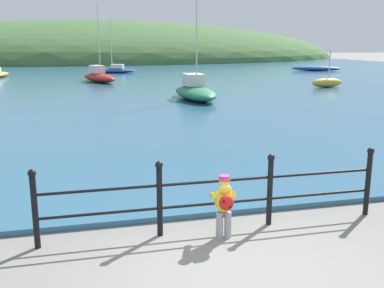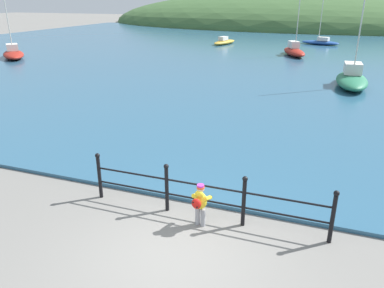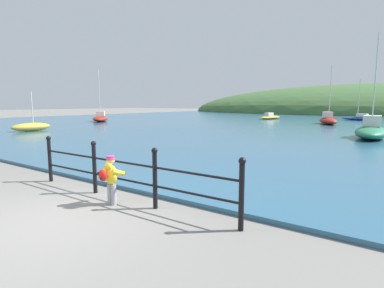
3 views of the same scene
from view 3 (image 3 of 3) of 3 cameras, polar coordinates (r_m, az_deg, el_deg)
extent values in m
plane|color=slate|center=(5.93, -24.86, -13.19)|extent=(200.00, 200.00, 0.00)
cube|color=#2D5B7A|center=(35.15, 26.53, 3.65)|extent=(80.00, 60.00, 0.10)
ellipsoid|color=#3D6033|center=(74.83, 30.85, 5.06)|extent=(83.37, 45.85, 12.42)
cylinder|color=black|center=(8.71, -25.45, -2.91)|extent=(0.09, 0.09, 1.10)
sphere|color=black|center=(8.63, -25.68, 1.00)|extent=(0.12, 0.12, 0.12)
cylinder|color=black|center=(7.21, -18.07, -4.63)|extent=(0.09, 0.09, 1.10)
sphere|color=black|center=(7.11, -18.27, 0.09)|extent=(0.12, 0.12, 0.12)
cylinder|color=black|center=(5.89, -7.06, -7.02)|extent=(0.09, 0.09, 1.10)
sphere|color=black|center=(5.77, -7.16, -1.27)|extent=(0.12, 0.12, 0.12)
cylinder|color=black|center=(4.92, 9.39, -10.06)|extent=(0.09, 0.09, 1.10)
sphere|color=black|center=(4.77, 9.55, -3.20)|extent=(0.12, 0.12, 0.12)
cylinder|color=black|center=(6.46, -13.21, -3.40)|extent=(5.49, 0.04, 0.04)
cylinder|color=black|center=(6.54, -13.11, -6.58)|extent=(5.49, 0.04, 0.04)
cylinder|color=#99999E|center=(6.44, -15.33, -9.11)|extent=(0.11, 0.11, 0.42)
cylinder|color=#99999E|center=(6.34, -14.68, -9.36)|extent=(0.11, 0.11, 0.42)
ellipsoid|color=yellow|center=(6.28, -15.14, -5.65)|extent=(0.33, 0.26, 0.40)
ellipsoid|color=yellow|center=(6.21, -15.66, -4.12)|extent=(0.21, 0.15, 0.18)
cylinder|color=yellow|center=(6.44, -15.22, -4.87)|extent=(0.13, 0.32, 0.19)
cylinder|color=yellow|center=(6.21, -13.79, -5.29)|extent=(0.13, 0.32, 0.19)
sphere|color=beige|center=(6.22, -15.24, -3.01)|extent=(0.17, 0.17, 0.17)
cylinder|color=#E5511E|center=(6.22, -15.25, -2.74)|extent=(0.17, 0.17, 0.04)
cylinder|color=#B233AD|center=(6.21, -15.26, -2.37)|extent=(0.16, 0.16, 0.04)
ellipsoid|color=red|center=(6.18, -16.67, -5.74)|extent=(0.24, 0.16, 0.24)
sphere|color=black|center=(6.18, -17.45, -5.26)|extent=(0.04, 0.04, 0.04)
sphere|color=black|center=(6.11, -16.93, -6.33)|extent=(0.04, 0.04, 0.04)
ellipsoid|color=gold|center=(39.14, 14.70, 4.93)|extent=(2.02, 4.12, 0.43)
cube|color=silver|center=(38.88, 14.48, 5.53)|extent=(0.85, 1.23, 0.39)
ellipsoid|color=#1E4793|center=(40.11, 29.25, 4.25)|extent=(4.16, 2.40, 0.42)
cube|color=silver|center=(39.99, 29.69, 4.78)|extent=(1.27, 1.04, 0.37)
cylinder|color=beige|center=(40.15, 29.21, 7.65)|extent=(0.07, 0.07, 4.33)
ellipsoid|color=maroon|center=(31.25, 24.49, 4.02)|extent=(2.83, 4.53, 0.62)
cube|color=silver|center=(31.55, 24.42, 5.12)|extent=(1.11, 1.40, 0.55)
cylinder|color=beige|center=(31.01, 24.85, 9.00)|extent=(0.07, 0.07, 4.81)
ellipsoid|color=#287551|center=(19.68, 30.95, 1.92)|extent=(1.82, 4.65, 0.67)
cube|color=silver|center=(19.99, 31.10, 3.80)|extent=(0.95, 1.32, 0.60)
cylinder|color=beige|center=(19.43, 31.53, 10.27)|extent=(0.07, 0.07, 5.04)
ellipsoid|color=gold|center=(24.24, -28.27, 2.90)|extent=(1.00, 2.76, 0.59)
cylinder|color=beige|center=(24.25, -28.19, 6.21)|extent=(0.07, 0.07, 2.20)
ellipsoid|color=maroon|center=(34.31, -17.05, 4.62)|extent=(4.34, 4.24, 0.58)
cube|color=silver|center=(34.63, -17.03, 5.56)|extent=(1.51, 1.49, 0.52)
cylinder|color=beige|center=(34.07, -17.27, 9.26)|extent=(0.07, 0.07, 4.96)
camera|label=1|loc=(7.13, -75.03, 9.65)|focal=42.00mm
camera|label=2|loc=(4.58, -110.22, 33.75)|focal=35.00mm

